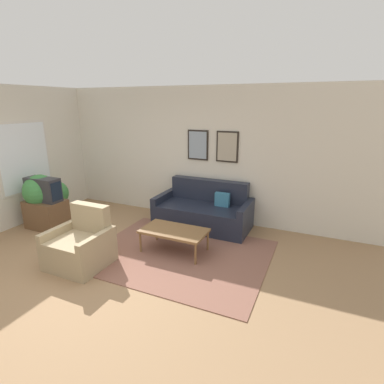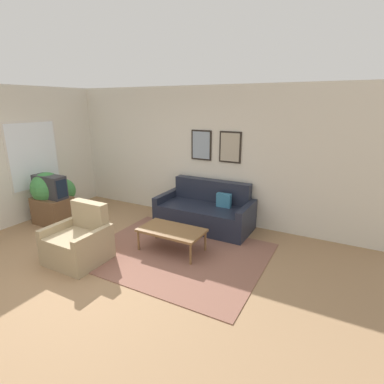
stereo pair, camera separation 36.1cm
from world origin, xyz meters
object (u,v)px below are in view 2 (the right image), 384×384
Objects in this scene: potted_plant_tall at (48,191)px; couch at (205,212)px; coffee_table at (172,231)px; armchair at (79,243)px; tv at (50,187)px.

couch is at bearing 23.87° from potted_plant_tall.
coffee_table is 1.02× the size of potted_plant_tall.
potted_plant_tall is (-1.78, 0.84, 0.38)m from armchair.
tv is 0.67× the size of potted_plant_tall.
potted_plant_tall is (-2.91, -1.29, 0.37)m from couch.
coffee_table is 2.79m from tv.
potted_plant_tall is at bearing -156.13° from couch.
couch is 2.41m from armchair.
potted_plant_tall is at bearing 166.65° from tv.
armchair is 2.00m from potted_plant_tall.
couch is 2.62× the size of tv.
armchair is at bearing -139.61° from coffee_table.
tv is 0.17m from potted_plant_tall.
coffee_table is 1.51× the size of tv.
tv reaches higher than coffee_table.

